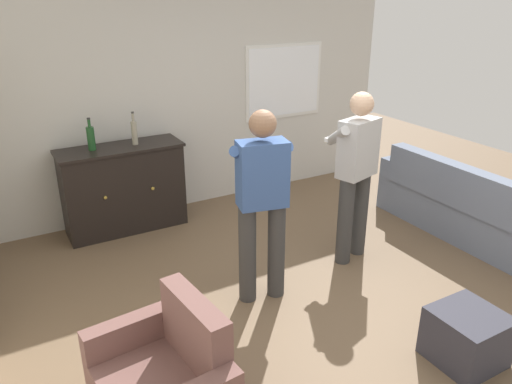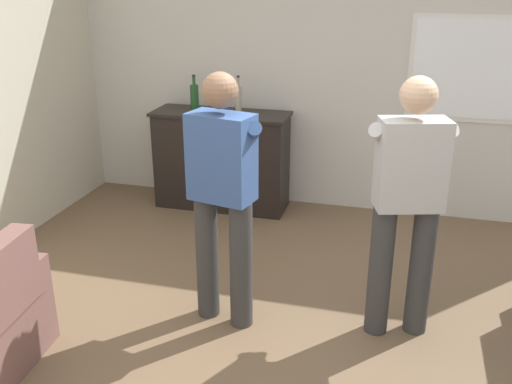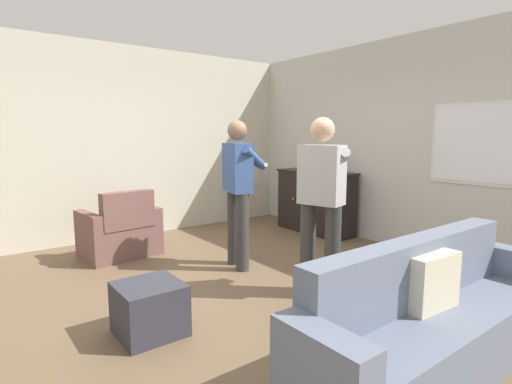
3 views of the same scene
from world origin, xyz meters
TOP-DOWN VIEW (x-y plane):
  - ground at (0.00, 0.00)m, footprint 10.40×10.40m
  - wall_back_with_window at (0.03, 2.66)m, footprint 5.20×0.15m
  - wall_side_left at (-2.66, 0.00)m, footprint 0.12×5.20m
  - couch at (2.01, 0.19)m, footprint 0.57×2.34m
  - armchair at (-1.68, -0.56)m, footprint 0.72×0.94m
  - sideboard_cabinet at (-1.10, 2.30)m, footprint 1.33×0.49m
  - bottle_wine_green at (-0.92, 2.30)m, footprint 0.06×0.06m
  - bottle_liquor_amber at (-1.37, 2.33)m, footprint 0.08×0.08m
  - ottoman at (0.43, -1.06)m, footprint 0.47×0.47m
  - person_standing_left at (-0.45, 0.39)m, footprint 0.54×0.51m
  - person_standing_right at (0.68, 0.55)m, footprint 0.54×0.52m

SIDE VIEW (x-z plane):
  - ground at x=0.00m, z-range 0.00..0.00m
  - ottoman at x=0.43m, z-range 0.00..0.40m
  - armchair at x=-1.68m, z-range -0.14..0.71m
  - couch at x=2.01m, z-range -0.10..0.75m
  - sideboard_cabinet at x=-1.10m, z-range 0.00..0.97m
  - person_standing_left at x=-0.45m, z-range 0.10..1.78m
  - person_standing_right at x=0.68m, z-range 0.10..1.78m
  - bottle_liquor_amber at x=-1.37m, z-range 0.93..1.27m
  - bottle_wine_green at x=-0.92m, z-range 0.93..1.28m
  - wall_side_left at x=-2.66m, z-range 0.00..2.80m
  - wall_back_with_window at x=0.03m, z-range 0.00..2.80m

